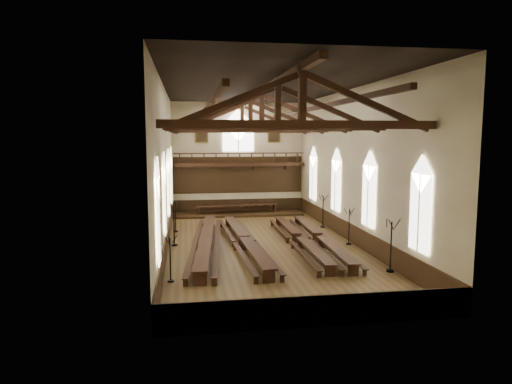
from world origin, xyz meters
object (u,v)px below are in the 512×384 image
at_px(refectory_row_a, 207,240).
at_px(refectory_row_b, 244,239).
at_px(candelabrum_left_mid, 174,233).
at_px(candelabrum_right_near, 391,256).
at_px(high_table, 237,206).
at_px(refectory_row_d, 320,237).
at_px(candelabrum_left_near, 170,268).
at_px(candelabrum_right_mid, 349,233).
at_px(candelabrum_right_far, 323,217).
at_px(dais, 237,214).
at_px(candelabrum_left_far, 176,222).
at_px(refectory_row_c, 299,238).

relative_size(refectory_row_a, refectory_row_b, 1.03).
relative_size(candelabrum_left_mid, candelabrum_right_near, 0.99).
xyz_separation_m(refectory_row_a, high_table, (3.27, 12.01, 0.19)).
height_order(high_table, candelabrum_left_mid, candelabrum_left_mid).
height_order(refectory_row_d, candelabrum_left_near, candelabrum_left_near).
xyz_separation_m(candelabrum_left_near, candelabrum_right_mid, (11.10, 6.01, 0.03)).
bearing_deg(high_table, candelabrum_right_far, -48.56).
distance_m(high_table, candelabrum_right_near, 19.22).
xyz_separation_m(candelabrum_left_mid, candelabrum_right_far, (11.10, 4.28, -0.05)).
distance_m(refectory_row_a, dais, 12.46).
bearing_deg(candelabrum_left_mid, refectory_row_b, -17.24).
xyz_separation_m(refectory_row_d, candelabrum_left_far, (-9.23, 5.46, 0.21)).
distance_m(refectory_row_a, refectory_row_c, 5.87).
relative_size(candelabrum_left_near, candelabrum_right_mid, 0.96).
distance_m(candelabrum_left_far, candelabrum_right_mid, 12.44).
relative_size(refectory_row_c, candelabrum_left_mid, 5.06).
relative_size(dais, candelabrum_right_far, 4.44).
height_order(refectory_row_a, high_table, high_table).
xyz_separation_m(candelabrum_left_far, candelabrum_right_mid, (11.10, -5.62, 0.00)).
height_order(refectory_row_a, dais, refectory_row_a).
xyz_separation_m(dais, candelabrum_left_far, (-5.27, -6.64, 0.63)).
bearing_deg(refectory_row_b, candelabrum_right_near, -41.99).
distance_m(refectory_row_a, candelabrum_right_far, 10.59).
bearing_deg(candelabrum_left_far, refectory_row_b, -52.24).
xyz_separation_m(refectory_row_d, candelabrum_right_far, (1.87, 5.49, 0.27)).
bearing_deg(refectory_row_c, high_table, 102.16).
distance_m(high_table, candelabrum_left_near, 19.01).
relative_size(dais, candelabrum_right_mid, 4.77).
distance_m(refectory_row_c, high_table, 12.33).
distance_m(candelabrum_left_near, candelabrum_left_far, 11.63).
xyz_separation_m(dais, candelabrum_left_near, (-5.27, -18.27, 0.60)).
height_order(candelabrum_left_far, candelabrum_right_far, candelabrum_right_far).
height_order(high_table, candelabrum_left_near, candelabrum_left_near).
bearing_deg(candelabrum_right_mid, candelabrum_left_near, -151.56).
distance_m(refectory_row_a, candelabrum_right_mid, 9.10).
xyz_separation_m(candelabrum_left_near, candelabrum_left_mid, (-0.00, 7.39, 0.14)).
distance_m(candelabrum_left_mid, candelabrum_right_far, 11.90).
height_order(refectory_row_b, candelabrum_right_near, candelabrum_right_near).
height_order(candelabrum_left_mid, candelabrum_right_far, candelabrum_left_mid).
bearing_deg(refectory_row_d, candelabrum_left_far, 149.40).
distance_m(refectory_row_c, dais, 12.33).
relative_size(dais, candelabrum_right_near, 4.11).
bearing_deg(candelabrum_left_mid, refectory_row_c, -8.46).
relative_size(candelabrum_left_near, candelabrum_left_far, 0.96).
distance_m(refectory_row_b, candelabrum_right_mid, 6.78).
xyz_separation_m(candelabrum_left_near, candelabrum_left_far, (-0.00, 11.63, 0.03)).
bearing_deg(dais, high_table, 75.96).
distance_m(refectory_row_d, candelabrum_right_far, 5.81).
bearing_deg(candelabrum_right_far, dais, 131.44).
bearing_deg(candelabrum_left_near, candelabrum_left_mid, 90.00).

